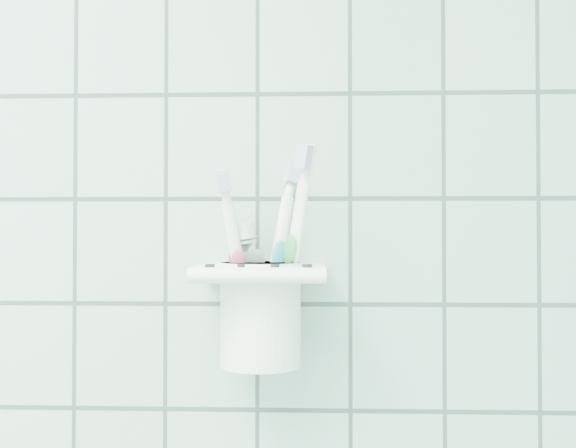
# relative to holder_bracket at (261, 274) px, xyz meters

# --- Properties ---
(holder_bracket) EXTENTS (0.13, 0.11, 0.04)m
(holder_bracket) POSITION_rel_holder_bracket_xyz_m (0.00, 0.00, 0.00)
(holder_bracket) COLOR white
(holder_bracket) RESTS_ON wall_back
(cup) EXTENTS (0.09, 0.09, 0.11)m
(cup) POSITION_rel_holder_bracket_xyz_m (-0.00, 0.00, -0.04)
(cup) COLOR white
(cup) RESTS_ON holder_bracket
(toothbrush_pink) EXTENTS (0.04, 0.04, 0.20)m
(toothbrush_pink) POSITION_rel_holder_bracket_xyz_m (-0.01, 0.01, 0.01)
(toothbrush_pink) COLOR white
(toothbrush_pink) RESTS_ON cup
(toothbrush_blue) EXTENTS (0.05, 0.07, 0.22)m
(toothbrush_blue) POSITION_rel_holder_bracket_xyz_m (-0.00, -0.02, 0.02)
(toothbrush_blue) COLOR white
(toothbrush_blue) RESTS_ON cup
(toothbrush_orange) EXTENTS (0.05, 0.04, 0.22)m
(toothbrush_orange) POSITION_rel_holder_bracket_xyz_m (0.02, 0.00, 0.03)
(toothbrush_orange) COLOR white
(toothbrush_orange) RESTS_ON cup
(toothpaste_tube) EXTENTS (0.05, 0.04, 0.15)m
(toothpaste_tube) POSITION_rel_holder_bracket_xyz_m (-0.00, 0.02, -0.00)
(toothpaste_tube) COLOR silver
(toothpaste_tube) RESTS_ON cup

